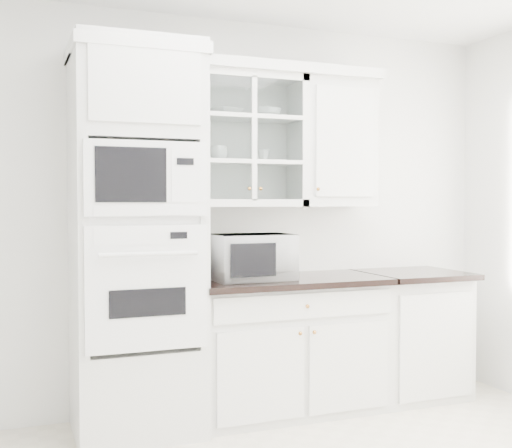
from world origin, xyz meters
name	(u,v)px	position (x,y,z in m)	size (l,w,h in m)	color
room_shell	(318,134)	(0.00, 0.43, 1.78)	(4.00, 3.50, 2.70)	white
oven_column	(136,240)	(-0.75, 1.42, 1.20)	(0.76, 0.68, 2.40)	silver
base_cabinet_run	(287,344)	(0.28, 1.45, 0.46)	(1.32, 0.67, 0.92)	silver
extra_base_cabinet	(410,333)	(1.28, 1.45, 0.46)	(0.72, 0.67, 0.92)	silver
upper_cabinet_glass	(245,141)	(0.03, 1.58, 1.85)	(0.80, 0.33, 0.90)	silver
upper_cabinet_solid	(333,144)	(0.71, 1.58, 1.85)	(0.55, 0.33, 0.90)	silver
crown_molding	(232,67)	(-0.07, 1.56, 2.33)	(2.14, 0.38, 0.07)	white
countertop_microwave	(251,257)	(0.00, 1.41, 1.07)	(0.52, 0.43, 0.30)	white
bowl_a	(226,112)	(-0.10, 1.59, 2.04)	(0.21, 0.21, 0.05)	white
bowl_b	(266,114)	(0.19, 1.60, 2.04)	(0.21, 0.21, 0.07)	white
cup_a	(219,153)	(-0.16, 1.58, 1.76)	(0.12, 0.12, 0.10)	white
cup_b	(264,156)	(0.17, 1.59, 1.75)	(0.09, 0.09, 0.08)	white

